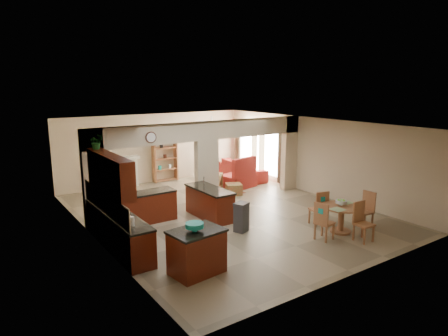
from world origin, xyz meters
TOP-DOWN VIEW (x-y plane):
  - floor at (0.00, 0.00)m, footprint 10.00×10.00m
  - ceiling at (0.00, 0.00)m, footprint 10.00×10.00m
  - wall_back at (0.00, 5.00)m, footprint 8.00×0.00m
  - wall_front at (0.00, -5.00)m, footprint 8.00×0.00m
  - wall_left at (-4.00, 0.00)m, footprint 0.00×10.00m
  - wall_right at (4.00, 0.00)m, footprint 0.00×10.00m
  - partition_left_pier at (-3.70, 1.00)m, footprint 0.60×0.25m
  - partition_center_pier at (0.00, 1.00)m, footprint 0.80×0.25m
  - partition_right_pier at (3.70, 1.00)m, footprint 0.60×0.25m
  - partition_header at (0.00, 1.00)m, footprint 8.00×0.25m
  - kitchen_counter at (-3.26, -0.25)m, footprint 2.52×3.29m
  - upper_cabinets at (-3.82, -0.80)m, footprint 0.35×2.40m
  - peninsula at (-0.60, -0.11)m, footprint 0.70×1.85m
  - wall_clock at (-2.00, 0.85)m, footprint 0.34×0.03m
  - rug at (1.20, 2.10)m, footprint 1.60×1.30m
  - fireplace at (-1.60, 4.83)m, footprint 1.60×0.35m
  - shelving_unit at (0.35, 4.82)m, footprint 1.00×0.32m
  - window_a at (3.97, 2.30)m, footprint 0.02×0.90m
  - window_b at (3.97, 4.00)m, footprint 0.02×0.90m
  - glazed_door at (3.97, 3.15)m, footprint 0.02×0.70m
  - drape_a_left at (3.93, 1.70)m, footprint 0.10×0.28m
  - drape_a_right at (3.93, 2.90)m, footprint 0.10×0.28m
  - drape_b_left at (3.93, 3.40)m, footprint 0.10×0.28m
  - drape_b_right at (3.93, 4.60)m, footprint 0.10×0.28m
  - ceiling_fan at (1.50, 3.00)m, footprint 1.00×1.00m
  - kitchen_island at (-2.78, -3.05)m, footprint 1.21×0.93m
  - teal_bowl at (-2.84, -3.08)m, footprint 0.39×0.39m
  - trash_can at (-0.52, -1.61)m, footprint 0.44×0.41m
  - dining_table at (1.69, -3.20)m, footprint 1.10×1.10m
  - fruit_bowl at (1.71, -3.15)m, footprint 0.31×0.31m
  - sofa at (3.30, 3.42)m, footprint 2.74×1.37m
  - chaise at (2.27, 2.35)m, footprint 1.40×1.22m
  - armchair at (0.98, 2.34)m, footprint 1.08×1.09m
  - ottoman at (1.50, 1.54)m, footprint 0.73×0.73m
  - plant at (-3.82, 0.11)m, footprint 0.40×0.36m
  - chair_north at (1.61, -2.50)m, footprint 0.51×0.51m
  - chair_east at (2.62, -3.30)m, footprint 0.43×0.43m
  - chair_south at (1.67, -3.86)m, footprint 0.43×0.44m
  - chair_west at (0.83, -3.31)m, footprint 0.48×0.48m

SIDE VIEW (x-z plane):
  - floor at x=0.00m, z-range 0.00..0.00m
  - rug at x=1.20m, z-range 0.00..0.01m
  - ottoman at x=1.50m, z-range 0.00..0.40m
  - chaise at x=2.27m, z-range 0.00..0.49m
  - armchair at x=0.98m, z-range 0.00..0.71m
  - trash_can at x=-0.52m, z-range 0.00..0.75m
  - sofa at x=3.30m, z-range 0.00..0.77m
  - peninsula at x=-0.60m, z-range 0.00..0.91m
  - kitchen_counter at x=-3.26m, z-range -0.27..1.20m
  - kitchen_island at x=-2.78m, z-range 0.00..0.98m
  - dining_table at x=1.69m, z-range 0.13..0.88m
  - chair_north at x=1.61m, z-range 0.04..1.07m
  - chair_east at x=2.62m, z-range 0.04..1.07m
  - chair_south at x=1.67m, z-range 0.04..1.07m
  - chair_west at x=0.83m, z-range 0.04..1.07m
  - fireplace at x=-1.60m, z-range 0.01..1.21m
  - fruit_bowl at x=1.71m, z-range 0.75..0.91m
  - shelving_unit at x=0.35m, z-range 0.00..1.80m
  - glazed_door at x=3.97m, z-range 0.00..2.10m
  - teal_bowl at x=-2.84m, z-range 0.97..1.15m
  - partition_center_pier at x=0.00m, z-range 0.00..2.20m
  - drape_a_left at x=3.93m, z-range 0.05..2.35m
  - drape_a_right at x=3.93m, z-range 0.05..2.35m
  - drape_b_left at x=3.93m, z-range 0.05..2.35m
  - drape_b_right at x=3.93m, z-range 0.05..2.35m
  - window_a at x=3.97m, z-range 0.25..2.15m
  - window_b at x=3.97m, z-range 0.25..2.15m
  - partition_left_pier at x=-3.70m, z-range 0.00..2.80m
  - partition_right_pier at x=3.70m, z-range 0.00..2.80m
  - wall_back at x=0.00m, z-range -2.60..5.40m
  - wall_front at x=0.00m, z-range -2.60..5.40m
  - wall_left at x=-4.00m, z-range -3.60..6.40m
  - wall_right at x=4.00m, z-range -3.60..6.40m
  - upper_cabinets at x=-3.82m, z-range 1.47..2.37m
  - wall_clock at x=-2.00m, z-range 2.28..2.62m
  - partition_header at x=0.00m, z-range 2.20..2.80m
  - ceiling_fan at x=1.50m, z-range 2.51..2.61m
  - plant at x=-3.82m, z-range 2.37..2.75m
  - ceiling at x=0.00m, z-range 2.80..2.80m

